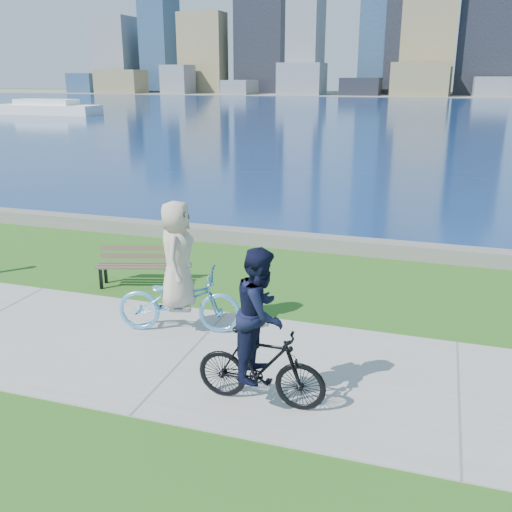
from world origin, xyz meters
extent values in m
plane|color=#245717|center=(0.00, 0.00, 0.00)|extent=(320.00, 320.00, 0.00)
cube|color=#969692|center=(0.00, 0.00, 0.01)|extent=(80.00, 3.50, 0.02)
cube|color=slate|center=(0.00, 6.20, 0.17)|extent=(90.00, 0.50, 0.35)
cube|color=navy|center=(0.00, 72.00, 0.00)|extent=(320.00, 131.00, 0.01)
cube|color=slate|center=(0.00, 130.00, 0.06)|extent=(320.00, 30.00, 0.12)
cube|color=navy|center=(-83.22, 122.13, 2.38)|extent=(6.78, 7.34, 4.76)
cube|color=olive|center=(-71.71, 119.56, 2.76)|extent=(11.00, 7.05, 5.51)
cube|color=slate|center=(-57.24, 120.92, 3.28)|extent=(6.25, 6.75, 6.56)
cube|color=slate|center=(-41.60, 120.45, 1.60)|extent=(6.05, 9.21, 3.20)
cube|color=slate|center=(-27.22, 120.96, 3.42)|extent=(9.54, 8.68, 6.84)
cube|color=black|center=(-14.37, 121.85, 1.87)|extent=(8.32, 7.44, 3.74)
cube|color=olive|center=(-2.03, 120.10, 3.39)|extent=(11.56, 8.10, 6.77)
cube|color=slate|center=(13.21, 121.78, 1.99)|extent=(9.41, 8.66, 3.99)
cube|color=slate|center=(-78.46, 129.94, 9.19)|extent=(9.80, 10.92, 18.38)
cube|color=navy|center=(-66.93, 131.73, 12.13)|extent=(7.15, 9.60, 24.27)
cube|color=olive|center=(-53.90, 128.39, 9.30)|extent=(10.89, 6.16, 18.61)
cube|color=black|center=(-39.93, 132.58, 14.84)|extent=(11.60, 9.89, 29.69)
cube|color=olive|center=(-1.38, 130.55, 17.44)|extent=(11.18, 11.64, 34.89)
cube|color=black|center=(10.39, 130.34, 14.64)|extent=(11.50, 7.09, 29.27)
cube|color=white|center=(-38.95, 48.06, 0.52)|extent=(12.24, 3.50, 1.05)
cube|color=white|center=(-38.95, 48.06, 1.36)|extent=(6.99, 2.62, 0.61)
cube|color=black|center=(-2.88, 2.14, 0.22)|extent=(0.07, 0.07, 0.43)
cube|color=black|center=(-1.59, 2.52, 0.22)|extent=(0.07, 0.07, 0.43)
cube|color=black|center=(-2.97, 2.47, 0.22)|extent=(0.07, 0.07, 0.43)
cube|color=black|center=(-1.68, 2.86, 0.22)|extent=(0.07, 0.07, 0.43)
cube|color=#4F4231|center=(-2.23, 2.33, 0.45)|extent=(1.50, 0.53, 0.04)
cube|color=#4F4231|center=(-2.27, 2.48, 0.45)|extent=(1.50, 0.53, 0.04)
cube|color=#4F4231|center=(-2.32, 2.63, 0.45)|extent=(1.50, 0.53, 0.04)
cube|color=#4F4231|center=(-2.35, 2.74, 0.58)|extent=(1.49, 0.49, 0.11)
cube|color=#4F4231|center=(-2.36, 2.77, 0.74)|extent=(1.49, 0.49, 0.11)
imported|color=#63B8F2|center=(-0.48, 0.77, 0.56)|extent=(1.19, 2.19, 1.09)
imported|color=beige|center=(-0.48, 0.77, 1.36)|extent=(0.77, 1.01, 1.82)
imported|color=black|center=(1.50, -0.95, 0.54)|extent=(0.51, 1.74, 1.05)
imported|color=black|center=(1.50, -0.95, 1.31)|extent=(0.64, 0.83, 1.71)
camera|label=1|loc=(3.47, -7.25, 4.15)|focal=40.00mm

